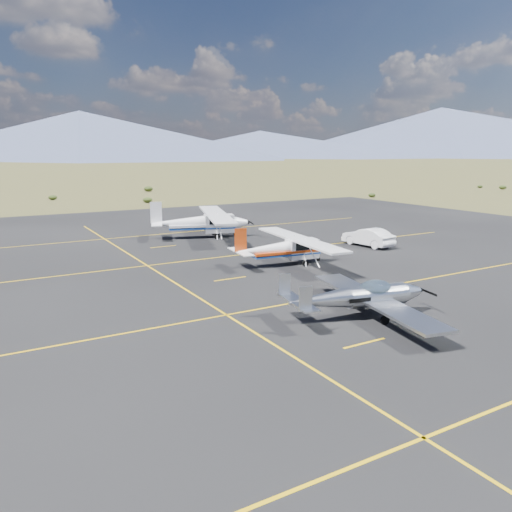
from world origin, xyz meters
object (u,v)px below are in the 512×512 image
object	(u,v)px
aircraft_plain	(202,222)
sedan	(368,237)
aircraft_low_wing	(361,297)
aircraft_cessna	(286,247)

from	to	relation	value
aircraft_plain	sedan	bearing A→B (deg)	-28.06
sedan	aircraft_low_wing	bearing A→B (deg)	40.10
aircraft_plain	sedan	distance (m)	13.38
aircraft_cessna	aircraft_plain	distance (m)	11.78
aircraft_plain	aircraft_low_wing	bearing A→B (deg)	-77.96
aircraft_plain	sedan	xyz separation A→B (m)	(9.28, -9.63, -0.65)
aircraft_cessna	aircraft_low_wing	bearing A→B (deg)	-98.56
aircraft_low_wing	sedan	size ratio (longest dim) A/B	2.15
aircraft_low_wing	aircraft_plain	distance (m)	21.95
aircraft_low_wing	aircraft_plain	world-z (taller)	aircraft_plain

